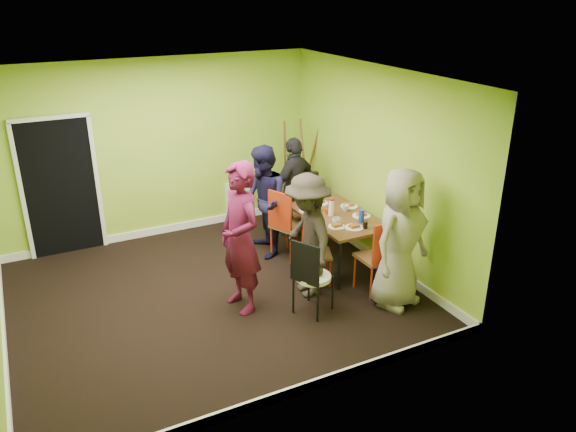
# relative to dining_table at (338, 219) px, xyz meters

# --- Properties ---
(ground) EXTENTS (5.00, 5.00, 0.00)m
(ground) POSITION_rel_dining_table_xyz_m (-1.93, -0.05, -0.70)
(ground) COLOR black
(ground) RESTS_ON ground
(room_walls) EXTENTS (5.04, 4.54, 2.82)m
(room_walls) POSITION_rel_dining_table_xyz_m (-1.95, -0.00, 0.29)
(room_walls) COLOR #94B32E
(room_walls) RESTS_ON ground
(dining_table) EXTENTS (0.90, 1.50, 0.75)m
(dining_table) POSITION_rel_dining_table_xyz_m (0.00, 0.00, 0.00)
(dining_table) COLOR black
(dining_table) RESTS_ON ground
(chair_left_far) EXTENTS (0.58, 0.58, 1.07)m
(chair_left_far) POSITION_rel_dining_table_xyz_m (-0.60, 0.48, -0.09)
(chair_left_far) COLOR red
(chair_left_far) RESTS_ON ground
(chair_left_near) EXTENTS (0.49, 0.49, 0.91)m
(chair_left_near) POSITION_rel_dining_table_xyz_m (-0.62, -0.34, -0.19)
(chair_left_near) COLOR red
(chair_left_near) RESTS_ON ground
(chair_back_end) EXTENTS (0.57, 0.63, 1.08)m
(chair_back_end) POSITION_rel_dining_table_xyz_m (-0.01, 0.99, 0.07)
(chair_back_end) COLOR red
(chair_back_end) RESTS_ON ground
(chair_front_end) EXTENTS (0.44, 0.45, 1.05)m
(chair_front_end) POSITION_rel_dining_table_xyz_m (0.02, -1.00, -0.10)
(chair_front_end) COLOR red
(chair_front_end) RESTS_ON ground
(chair_bentwood) EXTENTS (0.53, 0.52, 1.00)m
(chair_bentwood) POSITION_rel_dining_table_xyz_m (-1.01, -1.02, -0.14)
(chair_bentwood) COLOR black
(chair_bentwood) RESTS_ON ground
(easel) EXTENTS (0.72, 0.68, 1.80)m
(easel) POSITION_rel_dining_table_xyz_m (0.27, 1.67, 0.19)
(easel) COLOR brown
(easel) RESTS_ON ground
(plate_near_left) EXTENTS (0.22, 0.22, 0.01)m
(plate_near_left) POSITION_rel_dining_table_xyz_m (-0.33, 0.34, 0.06)
(plate_near_left) COLOR white
(plate_near_left) RESTS_ON dining_table
(plate_near_right) EXTENTS (0.23, 0.23, 0.01)m
(plate_near_right) POSITION_rel_dining_table_xyz_m (-0.23, -0.35, 0.06)
(plate_near_right) COLOR white
(plate_near_right) RESTS_ON dining_table
(plate_far_back) EXTENTS (0.26, 0.26, 0.01)m
(plate_far_back) POSITION_rel_dining_table_xyz_m (-0.00, 0.51, 0.06)
(plate_far_back) COLOR white
(plate_far_back) RESTS_ON dining_table
(plate_far_front) EXTENTS (0.26, 0.26, 0.01)m
(plate_far_front) POSITION_rel_dining_table_xyz_m (-0.04, -0.48, 0.06)
(plate_far_front) COLOR white
(plate_far_front) RESTS_ON dining_table
(plate_wall_back) EXTENTS (0.26, 0.26, 0.01)m
(plate_wall_back) POSITION_rel_dining_table_xyz_m (0.32, 0.21, 0.06)
(plate_wall_back) COLOR white
(plate_wall_back) RESTS_ON dining_table
(plate_wall_front) EXTENTS (0.26, 0.26, 0.01)m
(plate_wall_front) POSITION_rel_dining_table_xyz_m (0.27, -0.18, 0.06)
(plate_wall_front) COLOR white
(plate_wall_front) RESTS_ON dining_table
(thermos) EXTENTS (0.08, 0.08, 0.22)m
(thermos) POSITION_rel_dining_table_xyz_m (-0.09, 0.05, 0.17)
(thermos) COLOR white
(thermos) RESTS_ON dining_table
(blue_bottle) EXTENTS (0.08, 0.08, 0.18)m
(blue_bottle) POSITION_rel_dining_table_xyz_m (0.15, -0.36, 0.14)
(blue_bottle) COLOR #183EB9
(blue_bottle) RESTS_ON dining_table
(orange_bottle) EXTENTS (0.04, 0.04, 0.08)m
(orange_bottle) POSITION_rel_dining_table_xyz_m (-0.13, 0.12, 0.09)
(orange_bottle) COLOR red
(orange_bottle) RESTS_ON dining_table
(glass_mid) EXTENTS (0.07, 0.07, 0.09)m
(glass_mid) POSITION_rel_dining_table_xyz_m (-0.17, 0.25, 0.10)
(glass_mid) COLOR black
(glass_mid) RESTS_ON dining_table
(glass_back) EXTENTS (0.06, 0.06, 0.09)m
(glass_back) POSITION_rel_dining_table_xyz_m (0.07, 0.34, 0.10)
(glass_back) COLOR black
(glass_back) RESTS_ON dining_table
(glass_front) EXTENTS (0.07, 0.07, 0.09)m
(glass_front) POSITION_rel_dining_table_xyz_m (0.08, -0.55, 0.10)
(glass_front) COLOR black
(glass_front) RESTS_ON dining_table
(cup_a) EXTENTS (0.11, 0.11, 0.09)m
(cup_a) POSITION_rel_dining_table_xyz_m (-0.19, -0.26, 0.10)
(cup_a) COLOR white
(cup_a) RESTS_ON dining_table
(cup_b) EXTENTS (0.10, 0.10, 0.09)m
(cup_b) POSITION_rel_dining_table_xyz_m (0.17, 0.08, 0.10)
(cup_b) COLOR white
(cup_b) RESTS_ON dining_table
(person_standing) EXTENTS (0.56, 0.76, 1.91)m
(person_standing) POSITION_rel_dining_table_xyz_m (-1.69, -0.51, 0.26)
(person_standing) COLOR #540E30
(person_standing) RESTS_ON ground
(person_left_far) EXTENTS (0.75, 0.90, 1.67)m
(person_left_far) POSITION_rel_dining_table_xyz_m (-0.82, 0.75, 0.14)
(person_left_far) COLOR black
(person_left_far) RESTS_ON ground
(person_left_near) EXTENTS (0.74, 1.13, 1.64)m
(person_left_near) POSITION_rel_dining_table_xyz_m (-0.80, -0.56, 0.12)
(person_left_near) COLOR black
(person_left_near) RESTS_ON ground
(person_back_end) EXTENTS (1.02, 0.74, 1.61)m
(person_back_end) POSITION_rel_dining_table_xyz_m (-0.07, 1.19, 0.11)
(person_back_end) COLOR black
(person_back_end) RESTS_ON ground
(person_front_end) EXTENTS (1.01, 0.81, 1.80)m
(person_front_end) POSITION_rel_dining_table_xyz_m (0.09, -1.29, 0.20)
(person_front_end) COLOR gray
(person_front_end) RESTS_ON ground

